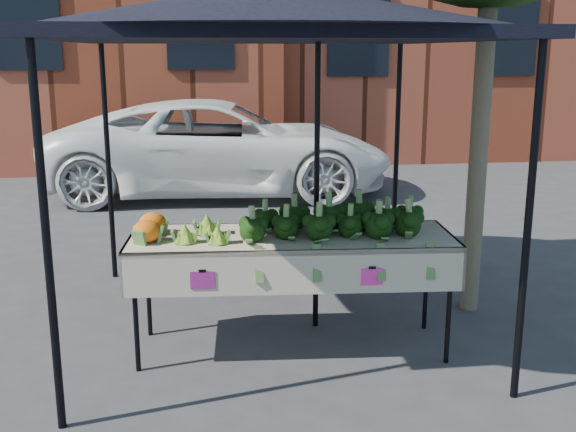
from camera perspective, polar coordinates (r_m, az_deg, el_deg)
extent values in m
plane|color=#333336|center=(5.31, -0.22, -11.34)|extent=(90.00, 90.00, 0.00)
cube|color=beige|center=(5.23, 0.29, -6.37)|extent=(2.45, 0.97, 0.90)
cube|color=#F22D8C|center=(4.73, -6.76, -5.48)|extent=(0.17, 0.01, 0.12)
cube|color=#F52EA2|center=(4.88, 7.21, -4.88)|extent=(0.17, 0.01, 0.12)
ellipsoid|color=black|center=(5.14, 3.85, -0.03)|extent=(1.47, 0.57, 0.26)
ellipsoid|color=#9BB237|center=(5.01, -7.23, -0.81)|extent=(0.43, 0.47, 0.20)
ellipsoid|color=orange|center=(5.11, -11.39, -0.82)|extent=(0.23, 0.43, 0.18)
imported|color=white|center=(10.90, -5.85, 15.84)|extent=(1.65, 2.57, 5.37)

